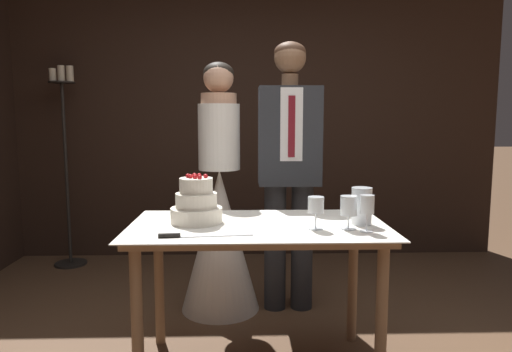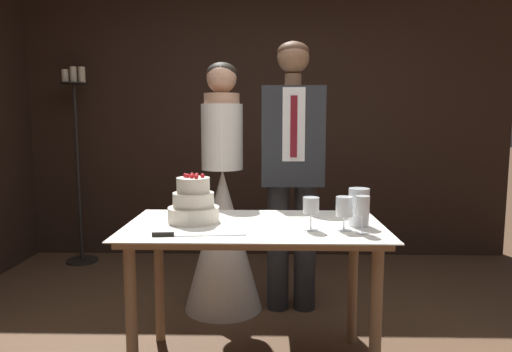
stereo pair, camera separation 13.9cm
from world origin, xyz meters
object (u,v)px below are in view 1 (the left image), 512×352
Objects in this scene: cake_table at (258,243)px; tiered_cake at (196,204)px; groom at (289,162)px; wine_glass_near at (349,207)px; bride at (220,222)px; cake_knife at (188,236)px; hurricane_candle at (362,207)px; candle_stand at (66,165)px; wine_glass_far at (367,206)px; wine_glass_middle at (316,207)px.

cake_table is 4.89× the size of tiered_cake.
groom is (0.24, 0.77, 0.35)m from cake_table.
wine_glass_near is 0.10× the size of bride.
hurricane_candle is (0.86, 0.23, 0.08)m from cake_knife.
groom is 1.02× the size of candle_stand.
bride is at bearing 128.62° from wine_glass_far.
bride reaches higher than cake_knife.
wine_glass_far reaches higher than wine_glass_near.
candle_stand is (-1.89, 1.01, -0.11)m from groom.
tiered_cake is 1.63× the size of wine_glass_near.
groom is (0.47, -0.00, 0.41)m from bride.
wine_glass_far is 0.93× the size of hurricane_candle.
wine_glass_middle is 1.06m from bride.
groom reaches higher than hurricane_candle.
cake_knife is at bearing -142.89° from cake_table.
wine_glass_far reaches higher than wine_glass_middle.
wine_glass_middle is 0.09× the size of candle_stand.
tiered_cake reaches higher than wine_glass_far.
wine_glass_middle is 0.90× the size of wine_glass_far.
cake_knife is 2.70× the size of wine_glass_middle.
groom reaches higher than bride.
hurricane_candle is 0.11× the size of groom.
hurricane_candle is at bearing 9.71° from cake_knife.
wine_glass_near is at bearing -77.09° from groom.
wine_glass_middle is at bearing -87.27° from groom.
wine_glass_middle is 2.71m from candle_stand.
wine_glass_far is at bearing -18.77° from cake_table.
candle_stand is at bearing 151.75° from groom.
tiered_cake is 0.62× the size of cake_knife.
wine_glass_near is at bearing -12.51° from tiered_cake.
hurricane_candle is 0.11× the size of candle_stand.
wine_glass_far is 0.11× the size of bride.
wine_glass_far is (0.52, -0.18, 0.22)m from cake_table.
wine_glass_near is at bearing -15.12° from cake_table.
wine_glass_near is 2.83m from candle_stand.
groom reaches higher than cake_table.
candle_stand is (-1.32, 2.03, 0.13)m from cake_knife.
cake_table is at bearing -8.86° from tiered_cake.
tiered_cake is 0.77m from bride.
hurricane_candle is at bearing -39.55° from candle_stand.
wine_glass_far is (0.24, -0.06, 0.01)m from wine_glass_middle.
wine_glass_middle is (0.28, -0.12, 0.21)m from cake_table.
bride reaches higher than tiered_cake.
bride is (-0.24, 0.77, -0.06)m from cake_table.
wine_glass_far reaches higher than cake_knife.
cake_knife is 0.24× the size of groom.
wine_glass_far reaches higher than cake_table.
tiered_cake is at bearing 164.52° from wine_glass_middle.
bride is 0.63m from groom.
bride is at bearing 79.28° from cake_knife.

